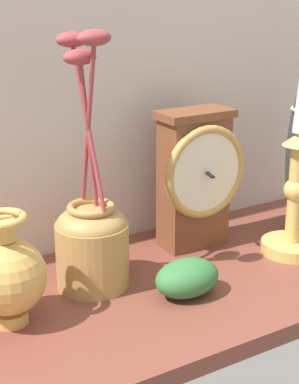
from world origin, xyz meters
TOP-DOWN VIEW (x-y plane):
  - ground_plane at (0.00, 0.00)cm, footprint 100.00×36.00cm
  - back_wall at (0.00, 18.50)cm, footprint 120.00×2.00cm
  - mantel_clock at (9.12, 8.37)cm, footprint 14.65×8.97cm
  - candlestick_tall_left at (20.51, -1.69)cm, footprint 9.34×9.34cm
  - brass_vase_bulbous at (-24.26, 0.79)cm, footprint 9.62×9.62cm
  - brass_vase_jar at (-10.99, 4.52)cm, footprint 10.15×10.15cm
  - ivy_sprig at (-1.41, -4.73)cm, footprint 9.38×6.57cm

SIDE VIEW (x-z plane):
  - ground_plane at x=0.00cm, z-range -2.40..0.00cm
  - ivy_sprig at x=-1.41cm, z-range 0.00..5.13cm
  - brass_vase_bulbous at x=-24.26cm, z-range -0.62..13.89cm
  - brass_vase_jar at x=-10.99cm, z-range -9.78..25.35cm
  - mantel_clock at x=9.12cm, z-range 0.54..22.51cm
  - candlestick_tall_left at x=20.51cm, z-range -6.94..32.12cm
  - back_wall at x=0.00cm, z-range 0.00..65.00cm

